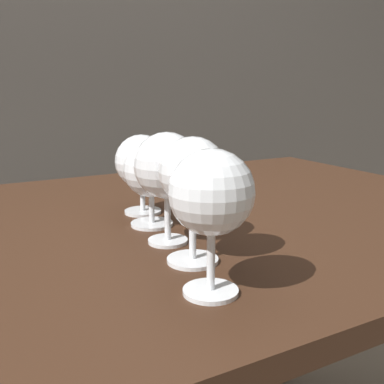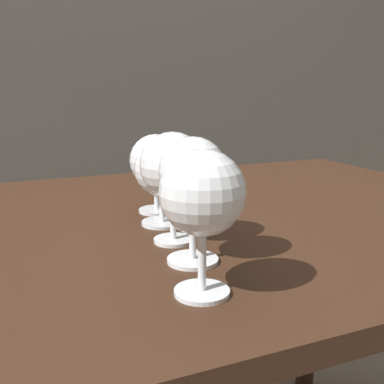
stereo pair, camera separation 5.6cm
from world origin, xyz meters
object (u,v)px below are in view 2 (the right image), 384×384
(wine_glass_pinot, at_px, (202,195))
(wine_glass_amber, at_px, (173,166))
(wine_glass_white, at_px, (162,170))
(wine_glass_port, at_px, (156,162))
(wine_glass_cabernet, at_px, (192,175))

(wine_glass_pinot, height_order, wine_glass_amber, same)
(wine_glass_pinot, distance_m, wine_glass_white, 0.26)
(wine_glass_port, bearing_deg, wine_glass_amber, -100.75)
(wine_glass_amber, distance_m, wine_glass_white, 0.09)
(wine_glass_white, bearing_deg, wine_glass_port, 77.69)
(wine_glass_cabernet, height_order, wine_glass_port, wine_glass_cabernet)
(wine_glass_cabernet, distance_m, wine_glass_white, 0.17)
(wine_glass_amber, xyz_separation_m, wine_glass_port, (0.03, 0.16, -0.02))
(wine_glass_amber, height_order, wine_glass_port, wine_glass_amber)
(wine_glass_pinot, xyz_separation_m, wine_glass_amber, (0.03, 0.17, -0.00))
(wine_glass_cabernet, xyz_separation_m, wine_glass_amber, (0.01, 0.08, -0.00))
(wine_glass_port, bearing_deg, wine_glass_cabernet, -98.58)
(wine_glass_amber, xyz_separation_m, wine_glass_white, (0.01, 0.09, -0.02))
(wine_glass_amber, bearing_deg, wine_glass_cabernet, -94.19)
(wine_glass_pinot, distance_m, wine_glass_amber, 0.17)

